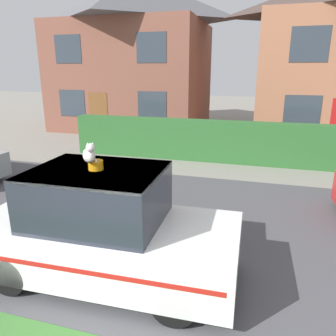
# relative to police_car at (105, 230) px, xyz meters

# --- Properties ---
(road_strip) EXTENTS (28.00, 6.48, 0.01)m
(road_strip) POSITION_rel_police_car_xyz_m (0.68, 2.09, -0.81)
(road_strip) COLOR #4C4C51
(road_strip) RESTS_ON ground
(garden_hedge) EXTENTS (9.42, 0.56, 1.45)m
(garden_hedge) POSITION_rel_police_car_xyz_m (0.04, 7.33, -0.09)
(garden_hedge) COLOR #2D662D
(garden_hedge) RESTS_ON ground
(police_car) EXTENTS (4.00, 1.79, 1.89)m
(police_car) POSITION_rel_police_car_xyz_m (0.00, 0.00, 0.00)
(police_car) COLOR black
(police_car) RESTS_ON road_strip
(cat) EXTENTS (0.29, 0.36, 0.31)m
(cat) POSITION_rel_police_car_xyz_m (-0.09, -0.14, 1.22)
(cat) COLOR silver
(cat) RESTS_ON police_car
(house_left) EXTENTS (8.04, 6.42, 7.91)m
(house_left) POSITION_rel_police_car_xyz_m (-4.93, 13.60, 3.22)
(house_left) COLOR brown
(house_left) RESTS_ON ground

